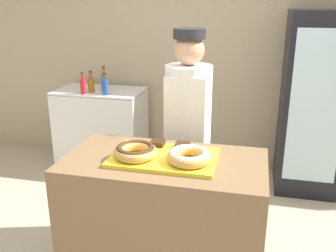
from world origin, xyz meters
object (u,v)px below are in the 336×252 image
object	(u,v)px
brownie_back_left	(157,143)
bottle_amber_b	(104,81)
brownie_back_right	(183,145)
serving_tray	(164,157)
donut_light_glaze	(189,156)
bottle_red	(83,86)
bottle_amber	(91,84)
bottle_blue	(105,87)
beverage_fridge	(312,104)
chest_freezer	(102,128)
baker_person	(188,134)
donut_chocolate_glaze	(135,151)

from	to	relation	value
brownie_back_left	bottle_amber_b	world-z (taller)	bottle_amber_b
brownie_back_left	brownie_back_right	xyz separation A→B (m)	(0.16, 0.00, 0.00)
serving_tray	donut_light_glaze	bearing A→B (deg)	-19.25
bottle_red	bottle_amber	distance (m)	0.11
brownie_back_right	serving_tray	bearing A→B (deg)	-118.41
brownie_back_left	bottle_blue	distance (m)	1.70
brownie_back_left	bottle_amber_b	bearing A→B (deg)	122.76
bottle_amber_b	serving_tray	bearing A→B (deg)	-57.60
beverage_fridge	bottle_blue	distance (m)	2.09
chest_freezer	baker_person	bearing A→B (deg)	-43.44
bottle_amber	chest_freezer	bearing A→B (deg)	72.51
donut_chocolate_glaze	bottle_blue	xyz separation A→B (m)	(-0.86, 1.62, -0.00)
brownie_back_right	chest_freezer	xyz separation A→B (m)	(-1.26, 1.61, -0.52)
chest_freezer	bottle_amber	world-z (taller)	bottle_amber
brownie_back_left	chest_freezer	bearing A→B (deg)	124.26
bottle_blue	bottle_amber_b	world-z (taller)	bottle_amber_b
brownie_back_right	bottle_blue	world-z (taller)	bottle_blue
donut_chocolate_glaze	donut_light_glaze	distance (m)	0.32
beverage_fridge	bottle_blue	xyz separation A→B (m)	(-2.08, -0.20, 0.11)
serving_tray	bottle_amber_b	size ratio (longest dim) A/B	2.42
bottle_amber	bottle_amber_b	world-z (taller)	bottle_amber_b
serving_tray	baker_person	world-z (taller)	baker_person
beverage_fridge	bottle_amber	bearing A→B (deg)	-177.07
serving_tray	chest_freezer	xyz separation A→B (m)	(-1.18, 1.77, -0.50)
donut_chocolate_glaze	bottle_red	distance (m)	1.95
baker_person	chest_freezer	bearing A→B (deg)	136.56
brownie_back_right	bottle_amber_b	size ratio (longest dim) A/B	0.33
serving_tray	bottle_amber	xyz separation A→B (m)	(-1.22, 1.64, 0.05)
bottle_amber_b	donut_chocolate_glaze	bearing A→B (deg)	-62.24
brownie_back_right	baker_person	distance (m)	0.48
bottle_amber	bottle_amber_b	size ratio (longest dim) A/B	0.88
bottle_red	chest_freezer	bearing A→B (deg)	67.70
donut_chocolate_glaze	donut_light_glaze	bearing A→B (deg)	0.00
brownie_back_right	bottle_amber	xyz separation A→B (m)	(-1.30, 1.49, 0.02)
brownie_back_left	bottle_red	size ratio (longest dim) A/B	0.37
bottle_red	donut_chocolate_glaze	bearing A→B (deg)	-55.37
serving_tray	bottle_red	distance (m)	2.00
brownie_back_left	bottle_red	world-z (taller)	bottle_red
baker_person	bottle_amber_b	size ratio (longest dim) A/B	6.41
brownie_back_left	bottle_blue	xyz separation A→B (m)	(-0.94, 1.41, 0.02)
baker_person	bottle_amber	distance (m)	1.62
brownie_back_left	brownie_back_right	distance (m)	0.16
donut_chocolate_glaze	beverage_fridge	world-z (taller)	beverage_fridge
serving_tray	bottle_blue	xyz separation A→B (m)	(-1.03, 1.56, 0.05)
brownie_back_left	bottle_amber_b	xyz separation A→B (m)	(-1.04, 1.62, 0.03)
bottle_blue	bottle_amber	size ratio (longest dim) A/B	1.01
bottle_blue	donut_chocolate_glaze	bearing A→B (deg)	-61.93
serving_tray	baker_person	bearing A→B (deg)	87.28
donut_light_glaze	bottle_amber	world-z (taller)	bottle_amber
donut_light_glaze	chest_freezer	size ratio (longest dim) A/B	0.27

